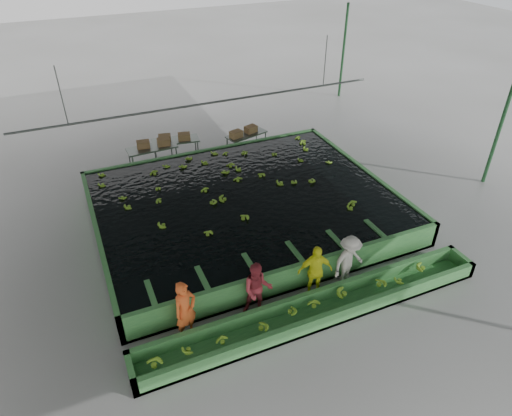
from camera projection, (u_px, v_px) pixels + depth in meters
name	position (u px, v px, depth m)	size (l,w,h in m)	color
ground	(262.00, 241.00, 15.00)	(80.00, 80.00, 0.00)	gray
shed_roof	(263.00, 94.00, 12.23)	(20.00, 22.00, 0.04)	gray
shed_posts	(263.00, 175.00, 13.61)	(20.00, 22.00, 5.00)	#24562D
flotation_tank	(245.00, 207.00, 15.89)	(10.00, 8.00, 0.90)	#3C813E
tank_water	(244.00, 197.00, 15.67)	(9.70, 7.70, 0.00)	black
sorting_trough	(318.00, 310.00, 12.12)	(10.00, 1.00, 0.50)	#3C813E
cableway_rail	(208.00, 103.00, 17.15)	(0.08, 0.08, 14.00)	#59605B
rail_hanger_left	(61.00, 96.00, 14.93)	(0.04, 0.04, 2.00)	#59605B
rail_hanger_right	(325.00, 61.00, 18.26)	(0.04, 0.04, 2.00)	#59605B
worker_a	(185.00, 310.00, 11.27)	(0.63, 0.41, 1.73)	orange
worker_b	(257.00, 289.00, 11.94)	(0.80, 0.62, 1.64)	#A02E37
worker_c	(315.00, 271.00, 12.51)	(0.99, 0.41, 1.68)	#F7FC22
worker_d	(349.00, 261.00, 12.88)	(1.07, 0.62, 1.66)	beige
packing_table_left	(153.00, 157.00, 18.99)	(2.02, 0.81, 0.92)	#59605B
packing_table_mid	(176.00, 149.00, 19.61)	(1.99, 0.79, 0.90)	#59605B
packing_table_right	(246.00, 142.00, 20.26)	(1.84, 0.73, 0.84)	#59605B
box_stack_left	(154.00, 146.00, 18.80)	(1.34, 0.37, 0.29)	brown
box_stack_mid	(175.00, 140.00, 19.30)	(1.32, 0.37, 0.28)	brown
box_stack_right	(244.00, 135.00, 19.95)	(1.34, 0.37, 0.29)	brown
floating_bananas	(236.00, 186.00, 16.28)	(8.30, 5.66, 0.11)	#70A724
trough_bananas	(318.00, 306.00, 12.03)	(9.47, 0.63, 0.13)	#70A724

